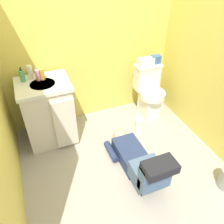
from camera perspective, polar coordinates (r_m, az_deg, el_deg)
The scene contains 13 objects.
ground_plane at distance 2.81m, azimuth 2.23°, elevation -12.18°, with size 2.73×3.06×0.04m, color #A0978A.
wall_back at distance 2.98m, azimuth -5.97°, elevation 19.20°, with size 2.39×0.08×2.40m, color #D9C553.
toilet at distance 3.32m, azimuth 9.14°, elevation 4.95°, with size 0.36×0.46×0.75m.
vanity_cabinet at distance 2.91m, azimuth -15.46°, elevation 0.05°, with size 0.60×0.53×0.82m.
faucet at distance 2.80m, azimuth -17.53°, elevation 9.12°, with size 0.02×0.02×0.10m, color silver.
person_plumber at distance 2.57m, azimuth 6.58°, elevation -11.92°, with size 0.39×1.06×0.52m.
tissue_box at distance 3.16m, azimuth 8.37°, elevation 12.27°, with size 0.22×0.11×0.10m, color silver.
toiletry_bag at distance 3.23m, azimuth 10.76°, elevation 12.69°, with size 0.12×0.09×0.11m, color #33598C.
soap_dispenser at distance 2.77m, azimuth -21.41°, elevation 8.38°, with size 0.06×0.06×0.17m.
bottle_white at distance 2.80m, azimuth -19.67°, elevation 9.30°, with size 0.05×0.05×0.16m, color white.
bottle_pink at distance 2.74m, azimuth -17.96°, elevation 8.66°, with size 0.05×0.05×0.13m, color pink.
bottle_amber at distance 2.74m, azimuth -16.91°, elevation 8.94°, with size 0.05×0.05×0.13m, color gold.
paper_towel_roll at distance 3.12m, azimuth 6.74°, elevation -3.14°, with size 0.11×0.11×0.21m, color white.
Camera 1 is at (-0.78, -1.66, 2.10)m, focal length 36.85 mm.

